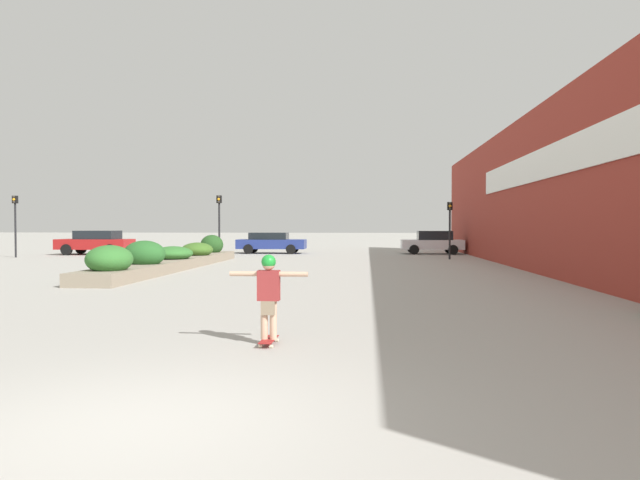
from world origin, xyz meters
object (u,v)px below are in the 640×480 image
(car_leftmost, at_px, (271,242))
(car_center_left, at_px, (433,242))
(traffic_light_far_left, at_px, (15,216))
(skateboarder, at_px, (269,288))
(traffic_light_right, at_px, (450,220))
(skateboard, at_px, (269,340))
(car_center_right, at_px, (96,242))
(traffic_light_left, at_px, (219,216))

(car_leftmost, relative_size, car_center_left, 1.14)
(car_leftmost, xyz_separation_m, traffic_light_far_left, (-14.25, -6.10, 1.72))
(skateboarder, bearing_deg, car_center_left, 80.20)
(traffic_light_right, bearing_deg, skateboard, -104.68)
(traffic_light_right, bearing_deg, car_center_right, 171.28)
(car_center_right, height_order, traffic_light_right, traffic_light_right)
(skateboard, relative_size, traffic_light_left, 0.19)
(car_leftmost, relative_size, traffic_light_far_left, 1.26)
(traffic_light_far_left, bearing_deg, car_leftmost, 23.17)
(skateboard, bearing_deg, traffic_light_far_left, 130.99)
(skateboarder, distance_m, car_center_right, 31.15)
(car_center_left, relative_size, traffic_light_far_left, 1.11)
(skateboard, bearing_deg, traffic_light_right, 76.79)
(skateboarder, distance_m, traffic_light_left, 24.89)
(car_leftmost, height_order, traffic_light_far_left, traffic_light_far_left)
(skateboard, xyz_separation_m, car_center_right, (-15.97, 26.74, 0.76))
(skateboard, relative_size, car_center_left, 0.17)
(skateboard, xyz_separation_m, traffic_light_left, (-7.06, 23.82, 2.40))
(skateboard, xyz_separation_m, traffic_light_far_left, (-19.21, 23.29, 2.41))
(car_leftmost, bearing_deg, car_center_left, 91.06)
(car_leftmost, relative_size, traffic_light_right, 1.44)
(car_leftmost, relative_size, car_center_right, 0.99)
(car_leftmost, height_order, traffic_light_right, traffic_light_right)
(car_center_left, height_order, traffic_light_far_left, traffic_light_far_left)
(car_center_left, bearing_deg, traffic_light_left, 114.00)
(car_center_left, xyz_separation_m, traffic_light_far_left, (-25.10, -6.30, 1.68))
(car_center_right, distance_m, traffic_light_right, 22.39)
(skateboard, height_order, car_leftmost, car_leftmost)
(traffic_light_far_left, bearing_deg, car_center_left, 14.09)
(traffic_light_far_left, bearing_deg, car_center_right, 46.92)
(skateboarder, distance_m, car_center_left, 30.17)
(car_center_right, bearing_deg, car_center_left, -82.59)
(skateboarder, bearing_deg, car_leftmost, 101.05)
(traffic_light_right, bearing_deg, skateboarder, -104.68)
(car_center_right, xyz_separation_m, traffic_light_right, (22.09, -3.39, 1.37))
(traffic_light_right, bearing_deg, car_leftmost, 151.44)
(traffic_light_left, bearing_deg, skateboard, -73.49)
(car_leftmost, bearing_deg, car_center_right, -76.51)
(skateboarder, height_order, traffic_light_left, traffic_light_left)
(car_center_left, height_order, traffic_light_right, traffic_light_right)
(car_leftmost, xyz_separation_m, car_center_right, (-11.02, -2.64, 0.07))
(car_leftmost, distance_m, traffic_light_far_left, 15.59)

